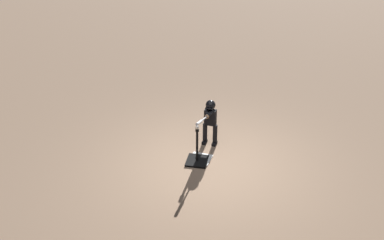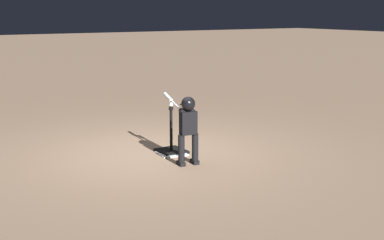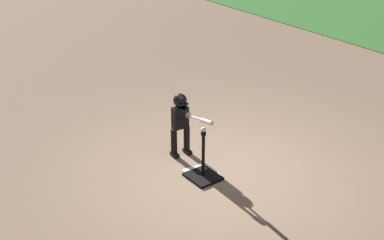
% 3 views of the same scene
% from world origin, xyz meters
% --- Properties ---
extents(ground_plane, '(90.00, 90.00, 0.00)m').
position_xyz_m(ground_plane, '(0.00, 0.00, 0.00)').
color(ground_plane, '#93755B').
extents(home_plate, '(0.50, 0.50, 0.02)m').
position_xyz_m(home_plate, '(-0.19, -0.25, 0.01)').
color(home_plate, white).
rests_on(home_plate, ground_plane).
extents(batting_tee, '(0.48, 0.43, 0.77)m').
position_xyz_m(batting_tee, '(-0.09, -0.31, 0.10)').
color(batting_tee, black).
rests_on(batting_tee, ground_plane).
extents(batter_child, '(1.07, 0.34, 1.06)m').
position_xyz_m(batter_child, '(-0.83, -0.17, 0.67)').
color(batter_child, black).
rests_on(batter_child, ground_plane).
extents(baseball, '(0.07, 0.07, 0.07)m').
position_xyz_m(baseball, '(-0.09, -0.31, 0.81)').
color(baseball, white).
rests_on(baseball, batting_tee).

